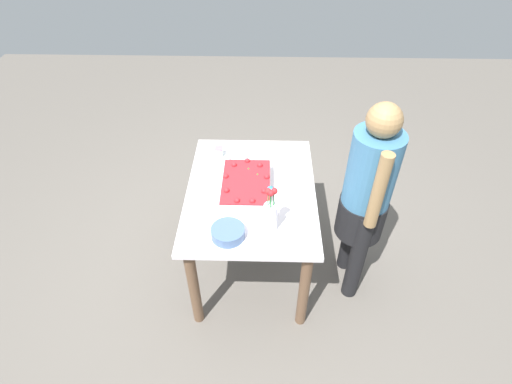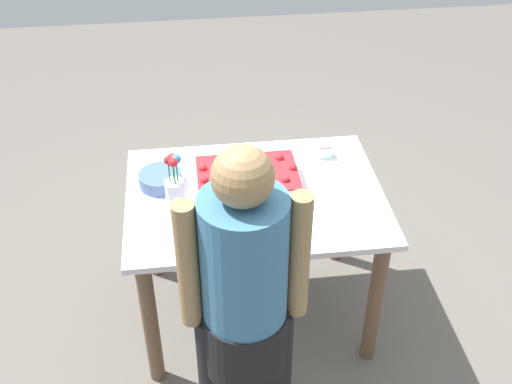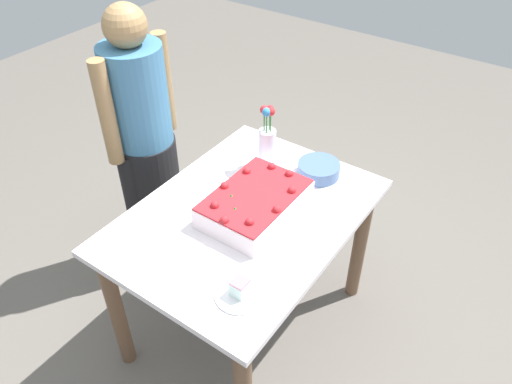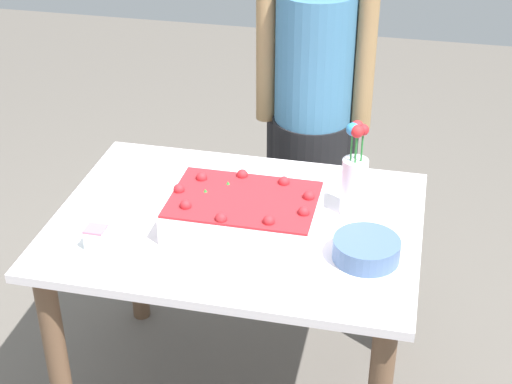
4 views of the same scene
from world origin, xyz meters
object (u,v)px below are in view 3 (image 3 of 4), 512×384
(person_standing, at_px, (143,131))
(cake_knife, at_px, (166,259))
(sheet_cake, at_px, (255,203))
(flower_vase, at_px, (267,142))
(serving_plate_with_slice, at_px, (240,291))
(fruit_bowl, at_px, (319,169))

(person_standing, bearing_deg, cake_knife, -39.41)
(sheet_cake, distance_m, flower_vase, 0.37)
(sheet_cake, height_order, cake_knife, sheet_cake)
(serving_plate_with_slice, relative_size, cake_knife, 0.83)
(serving_plate_with_slice, xyz_separation_m, fruit_bowl, (-0.79, -0.13, 0.01))
(flower_vase, xyz_separation_m, person_standing, (0.23, -0.60, -0.04))
(serving_plate_with_slice, relative_size, person_standing, 0.13)
(sheet_cake, height_order, serving_plate_with_slice, sheet_cake)
(flower_vase, xyz_separation_m, fruit_bowl, (-0.07, 0.25, -0.10))
(fruit_bowl, bearing_deg, cake_knife, -14.60)
(serving_plate_with_slice, bearing_deg, fruit_bowl, -170.87)
(serving_plate_with_slice, distance_m, person_standing, 1.10)
(serving_plate_with_slice, xyz_separation_m, cake_knife, (0.03, -0.34, -0.02))
(serving_plate_with_slice, bearing_deg, cake_knife, -85.55)
(flower_vase, relative_size, fruit_bowl, 1.60)
(fruit_bowl, relative_size, person_standing, 0.13)
(cake_knife, height_order, person_standing, person_standing)
(cake_knife, distance_m, person_standing, 0.83)
(cake_knife, xyz_separation_m, person_standing, (-0.52, -0.64, 0.09))
(sheet_cake, xyz_separation_m, fruit_bowl, (-0.39, 0.09, -0.02))
(sheet_cake, distance_m, person_standing, 0.77)
(serving_plate_with_slice, height_order, cake_knife, serving_plate_with_slice)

